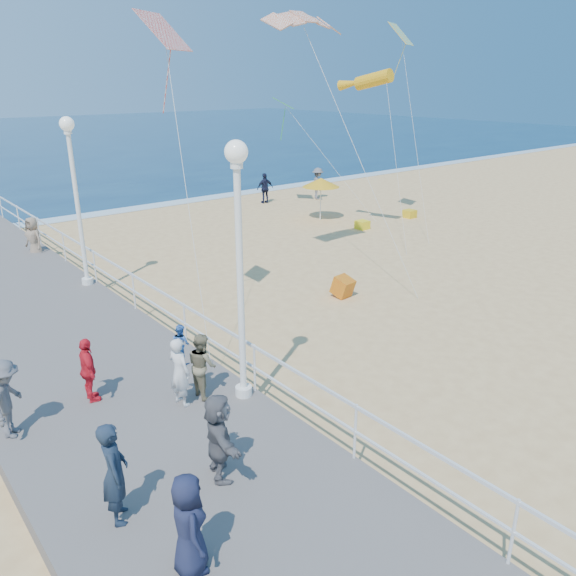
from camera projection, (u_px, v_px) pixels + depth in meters
ground at (405, 342)px, 15.32m from camera, size 160.00×160.00×0.00m
surf_line at (107, 213)px, 30.21m from camera, size 160.00×1.20×0.04m
boardwalk at (153, 441)px, 10.81m from camera, size 5.00×44.00×0.40m
railing at (254, 355)px, 11.89m from camera, size 0.05×42.00×0.55m
lamp_post_mid at (239, 249)px, 10.88m from camera, size 0.44×0.44×5.32m
lamp_post_far at (75, 185)px, 17.42m from camera, size 0.44×0.44×5.32m
woman_holding_toddler at (180, 372)px, 11.44m from camera, size 0.46×0.60×1.49m
toddler_held at (181, 344)px, 11.45m from camera, size 0.40×0.47×0.85m
spectator_0 at (115, 472)px, 8.35m from camera, size 0.59×0.72×1.68m
spectator_1 at (202, 365)px, 11.79m from camera, size 0.56×0.70×1.41m
spectator_2 at (7, 399)px, 10.40m from camera, size 1.03×1.16×1.56m
spectator_3 at (88, 370)px, 11.58m from camera, size 0.43×0.86×1.41m
spectator_4 at (189, 525)px, 7.48m from camera, size 0.67×0.85×1.53m
spectator_5 at (219, 437)px, 9.29m from camera, size 0.93×1.52×1.56m
beach_walker_a at (318, 183)px, 33.49m from camera, size 1.23×1.38×1.86m
beach_walker_b at (265, 188)px, 32.40m from camera, size 1.07×0.58×1.73m
beach_walker_c at (34, 239)px, 21.91m from camera, size 0.81×1.00×1.77m
box_kite at (343, 288)px, 18.43m from camera, size 0.63×0.77×0.74m
beach_umbrella at (321, 182)px, 28.10m from camera, size 1.90×1.90×2.14m
beach_chair_left at (362, 225)px, 26.95m from camera, size 0.55×0.55×0.40m
beach_chair_right at (410, 214)px, 29.16m from camera, size 0.55×0.55×0.40m
kite_parafoil at (304, 17)px, 17.97m from camera, size 2.86×0.94×0.65m
kite_windsock at (374, 80)px, 23.21m from camera, size 1.03×2.80×1.11m
kite_diamond_multi at (401, 34)px, 24.89m from camera, size 1.54×1.35×0.94m
kite_diamond_green at (283, 103)px, 29.19m from camera, size 1.57×1.60×0.56m
kite_diamond_redwhite at (164, 31)px, 13.38m from camera, size 1.50×1.40×0.89m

